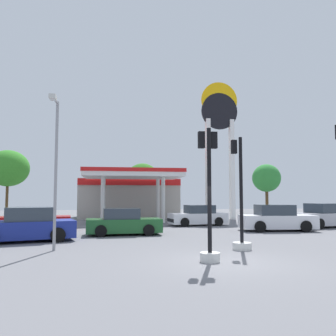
# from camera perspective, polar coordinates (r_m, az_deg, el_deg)

# --- Properties ---
(ground_plane) EXTENTS (90.00, 90.00, 0.00)m
(ground_plane) POSITION_cam_1_polar(r_m,az_deg,el_deg) (12.10, 9.08, -14.81)
(ground_plane) COLOR slate
(ground_plane) RESTS_ON ground
(gas_station) EXTENTS (9.67, 12.67, 4.37)m
(gas_station) POSITION_cam_1_polar(r_m,az_deg,el_deg) (35.72, -6.39, -4.54)
(gas_station) COLOR #ADA89E
(gas_station) RESTS_ON ground
(station_pole_sign) EXTENTS (3.46, 0.56, 12.91)m
(station_pole_sign) POSITION_cam_1_polar(r_m,az_deg,el_deg) (33.44, 8.38, 5.63)
(station_pole_sign) COLOR white
(station_pole_sign) RESTS_ON ground
(car_0) EXTENTS (4.40, 2.32, 1.51)m
(car_0) POSITION_cam_1_polar(r_m,az_deg,el_deg) (23.44, -20.80, -7.89)
(car_0) COLOR black
(car_0) RESTS_ON ground
(car_1) EXTENTS (4.70, 2.44, 1.62)m
(car_1) POSITION_cam_1_polar(r_m,az_deg,el_deg) (23.17, 17.23, -7.90)
(car_1) COLOR black
(car_1) RESTS_ON ground
(car_2) EXTENTS (4.97, 3.16, 1.65)m
(car_2) POSITION_cam_1_polar(r_m,az_deg,el_deg) (26.87, 23.87, -7.20)
(car_2) COLOR black
(car_2) RESTS_ON ground
(car_3) EXTENTS (4.21, 2.05, 1.48)m
(car_3) POSITION_cam_1_polar(r_m,az_deg,el_deg) (20.05, -7.24, -8.80)
(car_3) COLOR black
(car_3) RESTS_ON ground
(car_4) EXTENTS (4.88, 3.00, 1.63)m
(car_4) POSITION_cam_1_polar(r_m,az_deg,el_deg) (18.28, -22.11, -8.71)
(car_4) COLOR black
(car_4) RESTS_ON ground
(car_5) EXTENTS (4.35, 2.27, 1.50)m
(car_5) POSITION_cam_1_polar(r_m,az_deg,el_deg) (26.20, 4.89, -7.80)
(car_5) COLOR black
(car_5) RESTS_ON ground
(traffic_signal_0) EXTENTS (0.67, 0.69, 4.46)m
(traffic_signal_0) POSITION_cam_1_polar(r_m,az_deg,el_deg) (11.90, 6.69, -6.61)
(traffic_signal_0) COLOR silver
(traffic_signal_0) RESTS_ON ground
(traffic_signal_2) EXTENTS (0.76, 0.76, 4.59)m
(traffic_signal_2) POSITION_cam_1_polar(r_m,az_deg,el_deg) (14.70, 11.72, -7.85)
(traffic_signal_2) COLOR silver
(traffic_signal_2) RESTS_ON ground
(tree_0) EXTENTS (4.45, 4.45, 7.09)m
(tree_0) POSITION_cam_1_polar(r_m,az_deg,el_deg) (41.45, -24.54, -0.05)
(tree_0) COLOR brown
(tree_0) RESTS_ON ground
(tree_1) EXTENTS (3.85, 3.85, 5.88)m
(tree_1) POSITION_cam_1_polar(r_m,az_deg,el_deg) (40.22, -4.16, -1.88)
(tree_1) COLOR brown
(tree_1) RESTS_ON ground
(tree_2) EXTENTS (3.52, 3.52, 6.15)m
(tree_2) POSITION_cam_1_polar(r_m,az_deg,el_deg) (45.79, 15.69, -1.61)
(tree_2) COLOR brown
(tree_2) RESTS_ON ground
(corner_streetlamp) EXTENTS (0.24, 1.48, 6.02)m
(corner_streetlamp) POSITION_cam_1_polar(r_m,az_deg,el_deg) (14.69, -17.82, 1.61)
(corner_streetlamp) COLOR gray
(corner_streetlamp) RESTS_ON ground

